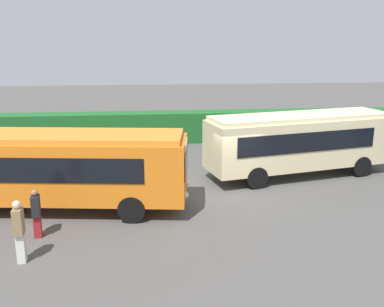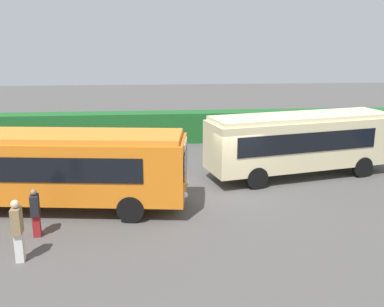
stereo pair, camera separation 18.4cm
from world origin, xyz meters
name	(u,v)px [view 2 (the right image)]	position (x,y,z in m)	size (l,w,h in m)	color
ground_plane	(237,195)	(0.00, 0.00, 0.00)	(98.36, 98.36, 0.00)	#514F4C
bus_orange	(55,166)	(-7.28, -0.82, 1.76)	(10.34, 3.83, 3.03)	orange
bus_cream	(300,141)	(3.55, 2.50, 1.75)	(9.41, 4.39, 3.02)	beige
person_left	(18,229)	(-7.52, -4.98, 1.03)	(0.29, 0.47, 1.94)	silver
person_center	(35,212)	(-7.45, -3.27, 0.87)	(0.33, 0.52, 1.67)	maroon
hedge_row	(206,126)	(0.00, 10.54, 0.97)	(61.18, 1.61, 1.93)	#1D5D25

